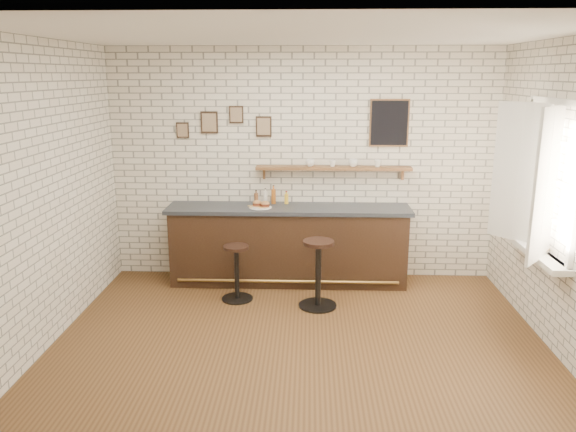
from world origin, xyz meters
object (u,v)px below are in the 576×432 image
(shelf_cup_c, at_px, (353,163))
(bitters_bottle_white, at_px, (265,197))
(shelf_cup_d, at_px, (377,163))
(bitters_bottle_amber, at_px, (274,196))
(condiment_bottle_yellow, at_px, (286,198))
(ciabatta_sandwich, at_px, (261,204))
(bar_stool_right, at_px, (318,272))
(bitters_bottle_brown, at_px, (256,198))
(book_upper, at_px, (534,246))
(bar_counter, at_px, (288,245))
(bar_stool_left, at_px, (237,271))
(book_lower, at_px, (533,247))
(shelf_cup_a, at_px, (310,163))
(sandwich_plate, at_px, (260,207))
(shelf_cup_b, at_px, (333,163))

(shelf_cup_c, bearing_deg, bitters_bottle_white, 124.39)
(shelf_cup_d, bearing_deg, bitters_bottle_amber, 154.46)
(condiment_bottle_yellow, bearing_deg, ciabatta_sandwich, -142.33)
(bitters_bottle_amber, relative_size, bar_stool_right, 0.30)
(bitters_bottle_brown, bearing_deg, shelf_cup_d, 0.87)
(bitters_bottle_brown, xyz_separation_m, bar_stool_right, (0.80, -0.98, -0.65))
(bitters_bottle_brown, bearing_deg, bitters_bottle_white, 0.00)
(shelf_cup_c, relative_size, book_upper, 0.55)
(bar_stool_right, bearing_deg, book_upper, -15.60)
(shelf_cup_d, bearing_deg, shelf_cup_c, 153.45)
(bitters_bottle_white, relative_size, shelf_cup_d, 2.12)
(bitters_bottle_brown, xyz_separation_m, condiment_bottle_yellow, (0.40, 0.00, -0.00))
(bar_counter, distance_m, bar_stool_left, 0.88)
(bitters_bottle_amber, bearing_deg, book_lower, -29.87)
(ciabatta_sandwich, relative_size, shelf_cup_a, 1.93)
(book_lower, bearing_deg, bitters_bottle_amber, 150.25)
(sandwich_plate, xyz_separation_m, shelf_cup_b, (0.91, 0.26, 0.53))
(bar_counter, xyz_separation_m, sandwich_plate, (-0.35, -0.06, 0.51))
(shelf_cup_c, height_order, book_lower, shelf_cup_c)
(bar_stool_left, relative_size, book_upper, 3.12)
(bar_stool_right, bearing_deg, shelf_cup_b, 79.64)
(condiment_bottle_yellow, distance_m, bar_stool_right, 1.24)
(bar_stool_right, relative_size, book_upper, 3.70)
(ciabatta_sandwich, relative_size, book_upper, 1.02)
(bitters_bottle_amber, xyz_separation_m, condiment_bottle_yellow, (0.17, 0.00, -0.03))
(bitters_bottle_white, xyz_separation_m, bitters_bottle_amber, (0.11, 0.00, 0.02))
(bar_counter, relative_size, shelf_cup_b, 34.46)
(bitters_bottle_amber, bearing_deg, bar_stool_left, -116.21)
(bitters_bottle_brown, bearing_deg, book_upper, -28.07)
(bitters_bottle_white, relative_size, condiment_bottle_yellow, 1.21)
(bitters_bottle_brown, distance_m, shelf_cup_a, 0.84)
(bitters_bottle_white, bearing_deg, bitters_bottle_amber, 0.00)
(bar_stool_left, height_order, shelf_cup_d, shelf_cup_d)
(bar_stool_right, distance_m, book_lower, 2.31)
(bitters_bottle_amber, xyz_separation_m, shelf_cup_b, (0.76, 0.02, 0.43))
(shelf_cup_b, bearing_deg, bitters_bottle_white, 106.51)
(shelf_cup_a, bearing_deg, bar_counter, 178.03)
(ciabatta_sandwich, bearing_deg, bar_counter, 10.25)
(sandwich_plate, height_order, ciabatta_sandwich, ciabatta_sandwich)
(book_upper, bearing_deg, bar_stool_right, -158.03)
(ciabatta_sandwich, distance_m, shelf_cup_c, 1.29)
(bar_counter, height_order, condiment_bottle_yellow, condiment_bottle_yellow)
(sandwich_plate, height_order, bitters_bottle_amber, bitters_bottle_amber)
(shelf_cup_a, relative_size, book_upper, 0.53)
(ciabatta_sandwich, xyz_separation_m, bitters_bottle_brown, (-0.09, 0.24, 0.02))
(bitters_bottle_amber, distance_m, shelf_cup_a, 0.64)
(bitters_bottle_white, bearing_deg, bar_stool_right, -55.18)
(bar_stool_right, relative_size, book_lower, 4.10)
(shelf_cup_d, bearing_deg, bitters_bottle_brown, 154.31)
(shelf_cup_d, distance_m, book_lower, 2.23)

